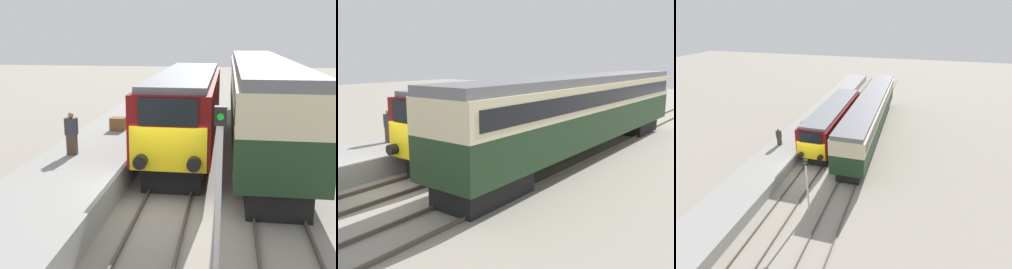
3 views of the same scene
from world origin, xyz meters
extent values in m
plane|color=gray|center=(0.00, 0.00, 0.00)|extent=(120.00, 120.00, 0.00)
cube|color=gray|center=(-3.30, 8.00, 0.45)|extent=(3.50, 50.00, 0.90)
cube|color=#4C4238|center=(-0.72, 5.00, 0.07)|extent=(0.07, 60.00, 0.14)
cube|color=#4C4238|center=(0.72, 5.00, 0.07)|extent=(0.07, 60.00, 0.14)
cube|color=#4C4238|center=(2.68, 5.00, 0.07)|extent=(0.07, 60.00, 0.14)
cube|color=#4C4238|center=(4.12, 5.00, 0.07)|extent=(0.07, 60.00, 0.14)
cube|color=black|center=(0.00, 3.48, 0.50)|extent=(2.03, 4.00, 1.00)
cube|color=black|center=(0.00, 10.85, 0.50)|extent=(2.03, 4.00, 1.00)
cube|color=maroon|center=(0.00, 7.16, 2.21)|extent=(2.70, 12.38, 2.42)
cube|color=yellow|center=(0.00, 0.94, 1.73)|extent=(2.48, 0.10, 1.45)
cube|color=black|center=(0.00, 0.94, 2.93)|extent=(1.89, 0.10, 0.87)
cube|color=slate|center=(0.00, 7.16, 3.54)|extent=(2.38, 11.88, 0.24)
cylinder|color=black|center=(-0.85, 0.73, 1.35)|extent=(0.44, 0.35, 0.44)
cylinder|color=black|center=(0.85, 0.73, 1.35)|extent=(0.44, 0.35, 0.44)
cube|color=black|center=(3.40, 1.49, 0.47)|extent=(1.89, 3.60, 0.95)
cube|color=black|center=(3.40, 17.56, 0.47)|extent=(1.89, 3.60, 0.95)
cube|color=#1E381E|center=(3.40, 9.52, 1.74)|extent=(2.70, 20.47, 1.59)
cube|color=beige|center=(3.40, 9.52, 3.16)|extent=(2.71, 20.47, 1.25)
cube|color=black|center=(3.40, 9.52, 3.16)|extent=(2.75, 19.65, 0.69)
cube|color=slate|center=(3.40, 9.52, 3.97)|extent=(2.48, 20.47, 0.36)
cube|color=#473828|center=(-3.86, 2.72, 1.28)|extent=(0.36, 0.24, 0.76)
cube|color=#333338|center=(-3.86, 2.72, 1.98)|extent=(0.44, 0.26, 0.63)
sphere|color=#9E704C|center=(-3.86, 2.72, 2.40)|extent=(0.21, 0.21, 0.21)
cube|color=brown|center=(-3.22, 7.00, 1.20)|extent=(0.70, 0.56, 0.60)
camera|label=1|loc=(1.81, -11.79, 5.27)|focal=45.00mm
camera|label=2|loc=(11.73, -8.21, 4.92)|focal=40.00mm
camera|label=3|loc=(7.60, -16.50, 12.14)|focal=28.00mm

